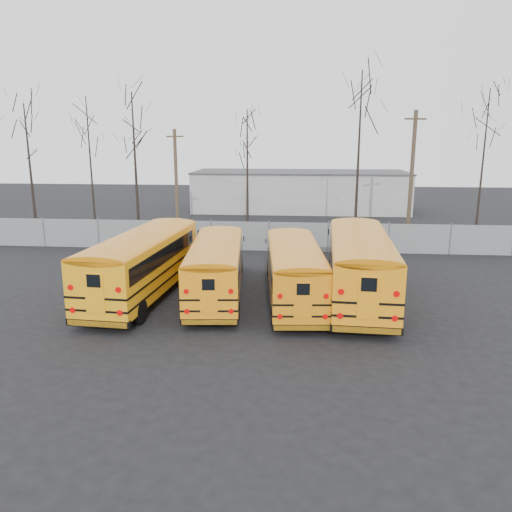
# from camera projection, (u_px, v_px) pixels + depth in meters

# --- Properties ---
(ground) EXTENTS (120.00, 120.00, 0.00)m
(ground) POSITION_uv_depth(u_px,v_px,m) (252.00, 309.00, 22.55)
(ground) COLOR black
(ground) RESTS_ON ground
(fence) EXTENTS (40.00, 0.04, 2.00)m
(fence) POSITION_uv_depth(u_px,v_px,m) (269.00, 236.00, 33.95)
(fence) COLOR gray
(fence) RESTS_ON ground
(distant_building) EXTENTS (22.00, 8.00, 4.00)m
(distant_building) POSITION_uv_depth(u_px,v_px,m) (300.00, 191.00, 52.93)
(distant_building) COLOR #B8B9B3
(distant_building) RESTS_ON ground
(bus_a) EXTENTS (3.45, 11.59, 3.20)m
(bus_a) POSITION_uv_depth(u_px,v_px,m) (144.00, 259.00, 24.01)
(bus_a) COLOR black
(bus_a) RESTS_ON ground
(bus_b) EXTENTS (3.32, 10.34, 2.85)m
(bus_b) POSITION_uv_depth(u_px,v_px,m) (216.00, 264.00, 23.89)
(bus_b) COLOR black
(bus_b) RESTS_ON ground
(bus_c) EXTENTS (3.22, 10.33, 2.85)m
(bus_c) POSITION_uv_depth(u_px,v_px,m) (294.00, 267.00, 23.30)
(bus_c) COLOR black
(bus_c) RESTS_ON ground
(bus_d) EXTENTS (3.25, 11.85, 3.28)m
(bus_d) POSITION_uv_depth(u_px,v_px,m) (360.00, 260.00, 23.47)
(bus_d) COLOR black
(bus_d) RESTS_ON ground
(utility_pole_left) EXTENTS (1.43, 0.52, 8.19)m
(utility_pole_left) POSITION_uv_depth(u_px,v_px,m) (176.00, 182.00, 38.20)
(utility_pole_left) COLOR #4F3D2C
(utility_pole_left) RESTS_ON ground
(utility_pole_right) EXTENTS (1.65, 0.62, 9.52)m
(utility_pole_right) POSITION_uv_depth(u_px,v_px,m) (412.00, 175.00, 36.98)
(utility_pole_right) COLOR #473828
(utility_pole_right) RESTS_ON ground
(tree_0) EXTENTS (0.26, 0.26, 9.99)m
(tree_0) POSITION_uv_depth(u_px,v_px,m) (31.00, 173.00, 37.06)
(tree_0) COLOR black
(tree_0) RESTS_ON ground
(tree_1) EXTENTS (0.26, 0.26, 10.50)m
(tree_1) POSITION_uv_depth(u_px,v_px,m) (91.00, 170.00, 36.89)
(tree_1) COLOR black
(tree_1) RESTS_ON ground
(tree_2) EXTENTS (0.26, 0.26, 10.79)m
(tree_2) POSITION_uv_depth(u_px,v_px,m) (136.00, 167.00, 37.37)
(tree_2) COLOR black
(tree_2) RESTS_ON ground
(tree_3) EXTENTS (0.26, 0.26, 9.53)m
(tree_3) POSITION_uv_depth(u_px,v_px,m) (247.00, 177.00, 36.18)
(tree_3) COLOR black
(tree_3) RESTS_ON ground
(tree_4) EXTENTS (0.26, 0.26, 12.11)m
(tree_4) POSITION_uv_depth(u_px,v_px,m) (358.00, 159.00, 35.83)
(tree_4) COLOR black
(tree_4) RESTS_ON ground
(tree_5) EXTENTS (0.26, 0.26, 10.93)m
(tree_5) POSITION_uv_depth(u_px,v_px,m) (482.00, 167.00, 36.18)
(tree_5) COLOR black
(tree_5) RESTS_ON ground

